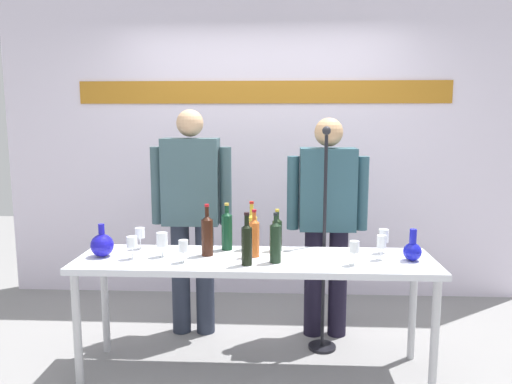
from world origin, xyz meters
TOP-DOWN VIEW (x-y plane):
  - ground_plane at (0.00, 0.00)m, footprint 10.00×10.00m
  - back_wall at (0.00, 1.53)m, footprint 4.77×0.11m
  - display_table at (0.00, 0.00)m, footprint 2.26×0.58m
  - decanter_blue_left at (-0.98, -0.01)m, footprint 0.15×0.15m
  - decanter_blue_right at (0.98, -0.01)m, footprint 0.11×0.11m
  - presenter_left at (-0.51, 0.60)m, footprint 0.61×0.22m
  - presenter_right at (0.51, 0.60)m, footprint 0.60×0.22m
  - wine_bottle_0 at (-0.04, -0.15)m, footprint 0.06×0.06m
  - wine_bottle_1 at (-0.01, 0.03)m, footprint 0.07×0.07m
  - wine_bottle_2 at (0.13, -0.09)m, footprint 0.07×0.07m
  - wine_bottle_3 at (-0.03, 0.22)m, footprint 0.07×0.07m
  - wine_bottle_4 at (0.14, 0.19)m, footprint 0.06×0.06m
  - wine_bottle_5 at (-0.20, 0.19)m, footprint 0.07×0.07m
  - wine_bottle_6 at (-0.31, 0.05)m, footprint 0.08×0.08m
  - wine_glass_left_0 at (-0.79, 0.18)m, footprint 0.07×0.07m
  - wine_glass_left_1 at (-0.59, 0.00)m, footprint 0.07×0.07m
  - wine_glass_left_2 at (-0.77, -0.06)m, footprint 0.07×0.07m
  - wine_glass_left_3 at (-0.43, -0.12)m, footprint 0.06×0.06m
  - wine_glass_right_0 at (0.60, -0.12)m, footprint 0.06×0.06m
  - wine_glass_right_1 at (0.79, -0.00)m, footprint 0.06×0.06m
  - wine_glass_right_2 at (0.84, 0.16)m, footprint 0.07×0.07m
  - microphone_stand at (0.47, 0.36)m, footprint 0.20×0.20m

SIDE VIEW (x-z plane):
  - ground_plane at x=0.00m, z-range 0.00..0.00m
  - microphone_stand at x=0.47m, z-range -0.26..1.34m
  - display_table at x=0.00m, z-range 0.32..1.09m
  - decanter_blue_right at x=0.98m, z-range 0.74..0.94m
  - decanter_blue_left at x=-0.98m, z-range 0.74..0.96m
  - wine_glass_left_3 at x=-0.43m, z-range 0.80..0.95m
  - wine_glass_left_2 at x=-0.77m, z-range 0.81..0.95m
  - wine_glass_left_0 at x=-0.79m, z-range 0.81..0.96m
  - wine_glass_right_0 at x=0.60m, z-range 0.81..0.96m
  - wine_glass_left_1 at x=-0.59m, z-range 0.81..0.96m
  - wine_glass_right_1 at x=0.79m, z-range 0.81..0.96m
  - wine_glass_right_2 at x=0.84m, z-range 0.81..0.97m
  - wine_bottle_4 at x=0.14m, z-range 0.75..1.04m
  - wine_bottle_1 at x=-0.01m, z-range 0.75..1.06m
  - wine_bottle_3 at x=-0.03m, z-range 0.75..1.07m
  - wine_bottle_2 at x=0.13m, z-range 0.76..1.07m
  - wine_bottle_0 at x=-0.04m, z-range 0.75..1.08m
  - wine_bottle_5 at x=-0.20m, z-range 0.75..1.07m
  - wine_bottle_6 at x=-0.31m, z-range 0.75..1.08m
  - presenter_right at x=0.51m, z-range 0.12..1.77m
  - presenter_left at x=-0.51m, z-range 0.12..1.84m
  - back_wall at x=0.00m, z-range 0.00..3.00m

